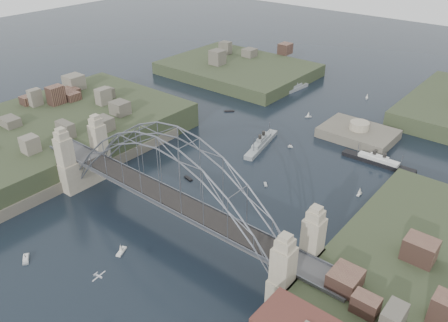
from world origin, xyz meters
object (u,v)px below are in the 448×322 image
fort_island (357,139)px  naval_cruiser_near (261,144)px  bridge (170,184)px  ocean_liner (378,162)px  naval_cruiser_far (293,89)px

fort_island → naval_cruiser_near: (-20.17, -24.02, 1.27)m
bridge → fort_island: 72.14m
bridge → fort_island: size_ratio=3.82×
naval_cruiser_near → fort_island: bearing=50.0°
naval_cruiser_near → bridge: bearing=-79.9°
ocean_liner → naval_cruiser_near: bearing=-159.4°
fort_island → naval_cruiser_near: 31.40m
fort_island → naval_cruiser_far: 44.21m
naval_cruiser_near → ocean_liner: size_ratio=0.96×
fort_island → ocean_liner: (11.65, -12.07, 1.13)m
naval_cruiser_near → ocean_liner: (31.82, 11.95, -0.14)m
bridge → ocean_liner: (23.65, 57.93, -11.53)m
naval_cruiser_near → ocean_liner: naval_cruiser_near is taller
bridge → naval_cruiser_near: (-8.17, 45.98, -11.39)m
naval_cruiser_far → ocean_liner: 60.57m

